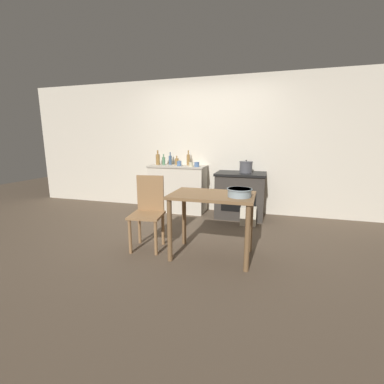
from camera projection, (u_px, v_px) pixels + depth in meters
The scene contains 17 objects.
ground_plane at pixel (185, 236), 3.78m from camera, with size 14.00×14.00×0.00m, color brown.
wall_back at pixel (209, 146), 5.02m from camera, with size 8.00×0.07×2.55m.
counter_cabinet at pixel (178, 188), 5.06m from camera, with size 1.11×0.53×0.91m.
stove at pixel (240, 195), 4.67m from camera, with size 0.88×0.67×0.82m.
work_table at pixel (212, 205), 3.02m from camera, with size 0.97×0.63×0.77m.
chair at pixel (148, 210), 3.32m from camera, with size 0.45×0.45×0.94m.
flour_sack at pixel (248, 216), 4.25m from camera, with size 0.26×0.18×0.30m, color beige.
stock_pot at pixel (246, 167), 4.55m from camera, with size 0.23×0.23×0.23m.
mixing_bowl_large at pixel (239, 192), 2.84m from camera, with size 0.28×0.28×0.09m.
bottle_far_left at pixel (164, 161), 5.08m from camera, with size 0.06×0.06×0.21m.
bottle_left at pixel (177, 161), 5.07m from camera, with size 0.07×0.07×0.18m.
bottle_mid_left at pixel (170, 160), 5.11m from camera, with size 0.06×0.06×0.25m.
bottle_center_left at pixel (188, 159), 4.99m from camera, with size 0.06×0.06×0.29m.
bottle_center at pixel (158, 159), 5.10m from camera, with size 0.08×0.08×0.29m.
cup_center_right at pixel (197, 164), 4.71m from camera, with size 0.09×0.09×0.09m, color #4C6B99.
cup_mid_right at pixel (179, 163), 4.88m from camera, with size 0.08×0.08×0.09m, color #4C6B99.
cup_right at pixel (191, 164), 4.73m from camera, with size 0.08×0.08×0.08m, color beige.
Camera 1 is at (1.11, -3.40, 1.39)m, focal length 24.00 mm.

